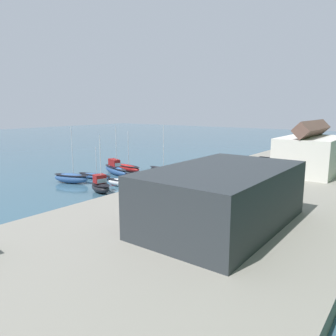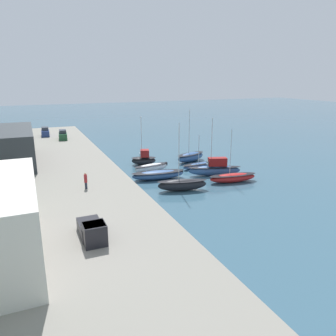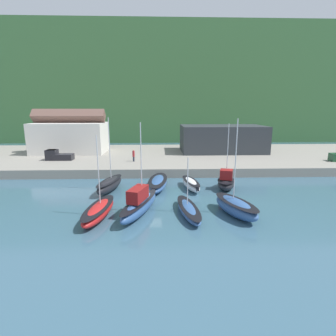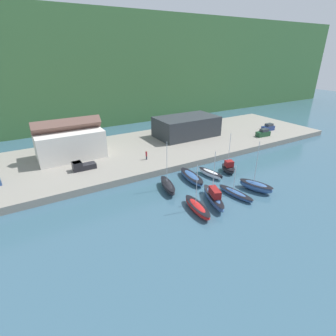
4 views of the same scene
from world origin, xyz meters
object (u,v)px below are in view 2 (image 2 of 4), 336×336
moored_boat_0 (182,184)px  moored_boat_3 (144,159)px  moored_boat_6 (201,165)px  pickup_truck_1 (93,231)px  moored_boat_5 (215,169)px  moored_boat_7 (191,157)px  moored_boat_4 (233,177)px  person_on_quay (86,180)px  moored_boat_2 (151,167)px  moored_boat_1 (158,175)px  parked_car_1 (63,135)px  parked_car_0 (45,132)px

moored_boat_0 → moored_boat_3: moored_boat_0 is taller
moored_boat_0 → moored_boat_6: 12.56m
moored_boat_6 → pickup_truck_1: moored_boat_6 is taller
moored_boat_5 → moored_boat_7: (9.78, -0.59, -0.21)m
moored_boat_4 → moored_boat_5: (4.00, 0.71, 0.39)m
moored_boat_4 → person_on_quay: 21.69m
moored_boat_3 → person_on_quay: (-13.55, 12.58, 1.50)m
moored_boat_2 → moored_boat_1: bearing=163.6°
moored_boat_1 → moored_boat_6: (3.19, -9.34, -0.20)m
moored_boat_3 → moored_boat_6: (-6.00, -8.50, -0.51)m
moored_boat_3 → moored_boat_7: (-1.23, -8.87, -0.13)m
moored_boat_7 → moored_boat_6: bearing=156.1°
moored_boat_3 → parked_car_1: 26.61m
moored_boat_1 → moored_boat_5: (-1.82, -9.12, 0.39)m
moored_boat_0 → person_on_quay: size_ratio=4.47×
person_on_quay → pickup_truck_1: bearing=172.7°
moored_boat_5 → moored_boat_7: bearing=15.1°
moored_boat_6 → parked_car_1: 36.06m
moored_boat_3 → parked_car_1: bearing=42.6°
moored_boat_5 → person_on_quay: size_ratio=4.36×
pickup_truck_1 → moored_boat_7: bearing=-131.6°
moored_boat_3 → moored_boat_7: 8.95m
moored_boat_0 → moored_boat_2: 10.81m
moored_boat_7 → pickup_truck_1: size_ratio=2.05×
moored_boat_0 → parked_car_1: bearing=29.9°
moored_boat_1 → moored_boat_2: size_ratio=1.32×
moored_boat_5 → moored_boat_2: bearing=72.2°
moored_boat_0 → pickup_truck_1: size_ratio=2.02×
moored_boat_3 → pickup_truck_1: moored_boat_3 is taller
moored_boat_4 → parked_car_0: 51.24m
pickup_truck_1 → person_on_quay: person_on_quay is taller
moored_boat_1 → parked_car_0: 41.92m
moored_boat_5 → pickup_truck_1: moored_boat_5 is taller
moored_boat_5 → person_on_quay: 21.06m
moored_boat_0 → moored_boat_6: (9.50, -8.21, -0.37)m
moored_boat_2 → person_on_quay: size_ratio=3.06×
parked_car_1 → pickup_truck_1: bearing=92.0°
moored_boat_3 → parked_car_0: size_ratio=2.05×
pickup_truck_1 → moored_boat_4: bearing=-151.8°
moored_boat_1 → moored_boat_7: bearing=-44.2°
moored_boat_4 → moored_boat_2: bearing=49.2°
moored_boat_4 → moored_boat_7: (13.78, 0.12, 0.19)m
parked_car_0 → person_on_quay: (-43.81, -2.36, 0.18)m
moored_boat_3 → parked_car_0: 33.78m
moored_boat_3 → moored_boat_4: (-15.01, -8.99, -0.32)m
moored_boat_5 → parked_car_0: size_ratio=2.18×
person_on_quay → parked_car_0: bearing=3.1°
moored_boat_2 → person_on_quay: person_on_quay is taller
pickup_truck_1 → person_on_quay: size_ratio=2.21×
moored_boat_4 → person_on_quay: size_ratio=3.82×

